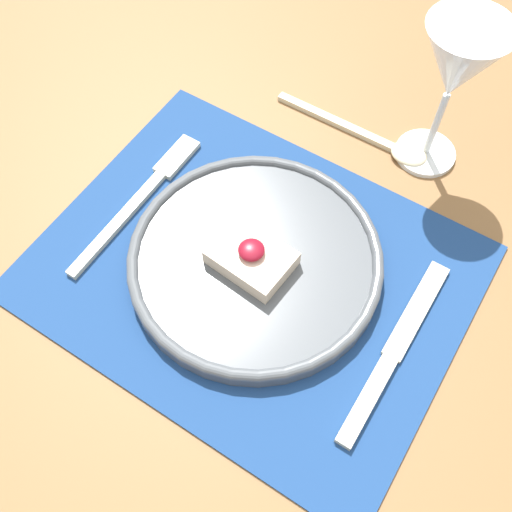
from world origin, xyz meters
The scene contains 8 objects.
ground_plane centered at (0.00, 0.00, 0.00)m, with size 8.00×8.00×0.00m, color gray.
dining_table centered at (0.00, 0.00, 0.65)m, with size 1.33×1.18×0.73m.
placemat centered at (0.00, 0.00, 0.73)m, with size 0.43×0.34×0.00m, color navy.
dinner_plate centered at (0.00, 0.01, 0.74)m, with size 0.26×0.26×0.05m.
fork centered at (-0.15, 0.02, 0.73)m, with size 0.02×0.22×0.01m.
knife centered at (0.17, -0.01, 0.73)m, with size 0.02×0.22×0.01m.
spoon centered at (0.04, 0.23, 0.73)m, with size 0.20×0.04×0.01m.
wine_glass_near centered at (0.09, 0.24, 0.86)m, with size 0.09×0.09×0.18m.
Camera 1 is at (0.16, -0.25, 1.28)m, focal length 42.00 mm.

